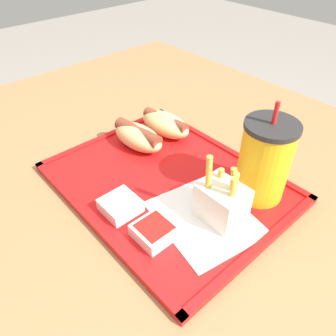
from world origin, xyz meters
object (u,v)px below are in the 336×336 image
object	(u,v)px
hot_dog_far	(165,124)
sauce_cup_mayo	(120,205)
sauce_cup_ketchup	(154,231)
hot_dog_near	(138,136)
fries_carton	(222,201)
soda_cup	(264,160)

from	to	relation	value
hot_dog_far	sauce_cup_mayo	bearing A→B (deg)	-59.14
sauce_cup_mayo	sauce_cup_ketchup	size ratio (longest dim) A/B	1.00
hot_dog_near	fries_carton	distance (m)	0.24
sauce_cup_mayo	hot_dog_near	bearing A→B (deg)	132.89
hot_dog_near	sauce_cup_ketchup	xyz separation A→B (m)	(0.20, -0.12, -0.01)
sauce_cup_mayo	soda_cup	bearing A→B (deg)	58.67
soda_cup	fries_carton	xyz separation A→B (m)	(-0.01, -0.09, -0.03)
hot_dog_far	sauce_cup_mayo	world-z (taller)	hot_dog_far
soda_cup	fries_carton	world-z (taller)	soda_cup
hot_dog_far	sauce_cup_ketchup	distance (m)	0.28
fries_carton	sauce_cup_mayo	distance (m)	0.16
fries_carton	sauce_cup_ketchup	world-z (taller)	fries_carton
soda_cup	fries_carton	size ratio (longest dim) A/B	1.46
fries_carton	hot_dog_far	bearing A→B (deg)	158.18
soda_cup	hot_dog_near	world-z (taller)	soda_cup
soda_cup	fries_carton	bearing A→B (deg)	-93.44
hot_dog_near	sauce_cup_mayo	distance (m)	0.18
hot_dog_far	fries_carton	size ratio (longest dim) A/B	1.05
hot_dog_near	fries_carton	world-z (taller)	fries_carton
soda_cup	hot_dog_far	size ratio (longest dim) A/B	1.39
sauce_cup_ketchup	hot_dog_near	bearing A→B (deg)	147.97
sauce_cup_mayo	fries_carton	bearing A→B (deg)	43.04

